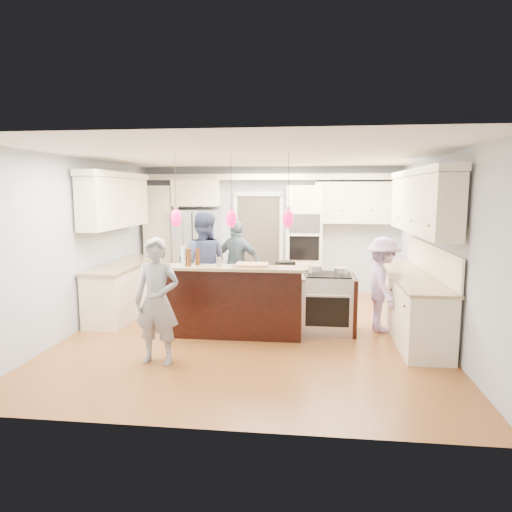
{
  "coord_description": "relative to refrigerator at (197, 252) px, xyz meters",
  "views": [
    {
      "loc": [
        0.84,
        -6.85,
        2.17
      ],
      "look_at": [
        0.0,
        0.35,
        1.15
      ],
      "focal_mm": 32.0,
      "sensor_mm": 36.0,
      "label": 1
    }
  ],
  "objects": [
    {
      "name": "left_cabinets",
      "position": [
        -0.89,
        -1.84,
        0.16
      ],
      "size": [
        0.64,
        2.3,
        2.51
      ],
      "color": "#FCEFCD",
      "rests_on": "ground"
    },
    {
      "name": "beer_bottle_b",
      "position": [
        0.7,
        -3.23,
        0.35
      ],
      "size": [
        0.07,
        0.07,
        0.25
      ],
      "primitive_type": "cylinder",
      "rotation": [
        0.0,
        0.0,
        -0.05
      ],
      "color": "#4D290D",
      "rests_on": "kitchen_island"
    },
    {
      "name": "floor_rug",
      "position": [
        3.95,
        -2.67,
        -0.89
      ],
      "size": [
        0.66,
        0.89,
        0.01
      ],
      "primitive_type": "cube",
      "rotation": [
        0.0,
        0.0,
        0.11
      ],
      "color": "#92724F",
      "rests_on": "ground"
    },
    {
      "name": "beer_bottle_c",
      "position": [
        0.63,
        -3.15,
        0.35
      ],
      "size": [
        0.07,
        0.07,
        0.26
      ],
      "primitive_type": "cylinder",
      "rotation": [
        0.0,
        0.0,
        0.05
      ],
      "color": "#4D290D",
      "rests_on": "kitchen_island"
    },
    {
      "name": "person_range_side",
      "position": [
        3.54,
        -2.35,
        -0.16
      ],
      "size": [
        0.63,
        1.0,
        1.49
      ],
      "primitive_type": "imported",
      "rotation": [
        0.0,
        0.0,
        1.66
      ],
      "color": "#B797CC",
      "rests_on": "ground"
    },
    {
      "name": "oven_column",
      "position": [
        2.3,
        0.03,
        0.25
      ],
      "size": [
        0.72,
        0.69,
        2.3
      ],
      "color": "#FCEFCD",
      "rests_on": "ground"
    },
    {
      "name": "right_counter_run",
      "position": [
        3.99,
        -2.34,
        0.16
      ],
      "size": [
        0.64,
        3.1,
        2.51
      ],
      "color": "#FCEFCD",
      "rests_on": "ground"
    },
    {
      "name": "pot_large",
      "position": [
        2.5,
        -2.48,
        0.08
      ],
      "size": [
        0.22,
        0.22,
        0.13
      ],
      "primitive_type": "cylinder",
      "color": "#B7B7BC",
      "rests_on": "island_range"
    },
    {
      "name": "pendant_lights",
      "position": [
        1.3,
        -3.15,
        0.9
      ],
      "size": [
        1.75,
        0.15,
        1.03
      ],
      "color": "black",
      "rests_on": "ground"
    },
    {
      "name": "cutting_board",
      "position": [
        1.59,
        -3.11,
        0.24
      ],
      "size": [
        0.47,
        0.34,
        0.04
      ],
      "primitive_type": "cube",
      "rotation": [
        0.0,
        0.0,
        0.03
      ],
      "color": "tan",
      "rests_on": "kitchen_island"
    },
    {
      "name": "kitchen_island",
      "position": [
        1.3,
        -2.57,
        -0.42
      ],
      "size": [
        2.1,
        1.46,
        1.12
      ],
      "color": "black",
      "rests_on": "ground"
    },
    {
      "name": "beer_bottle_a",
      "position": [
        0.79,
        -3.11,
        0.34
      ],
      "size": [
        0.06,
        0.06,
        0.24
      ],
      "primitive_type": "cylinder",
      "rotation": [
        0.0,
        0.0,
        -0.02
      ],
      "color": "#4D290D",
      "rests_on": "kitchen_island"
    },
    {
      "name": "water_bottle",
      "position": [
        0.61,
        -3.21,
        0.36
      ],
      "size": [
        0.09,
        0.09,
        0.29
      ],
      "primitive_type": "cylinder",
      "rotation": [
        0.0,
        0.0,
        -0.37
      ],
      "color": "silver",
      "rests_on": "kitchen_island"
    },
    {
      "name": "island_range",
      "position": [
        2.71,
        -2.49,
        -0.44
      ],
      "size": [
        0.82,
        0.71,
        0.92
      ],
      "color": "#B7B7BC",
      "rests_on": "ground"
    },
    {
      "name": "pot_small",
      "position": [
        2.89,
        -2.5,
        0.07
      ],
      "size": [
        0.21,
        0.21,
        0.1
      ],
      "primitive_type": "cylinder",
      "color": "#B7B7BC",
      "rests_on": "island_range"
    },
    {
      "name": "person_bar_end",
      "position": [
        0.5,
        -4.06,
        -0.09
      ],
      "size": [
        0.62,
        0.43,
        1.61
      ],
      "primitive_type": "imported",
      "rotation": [
        0.0,
        0.0,
        -0.08
      ],
      "color": "gray",
      "rests_on": "ground"
    },
    {
      "name": "back_upper_cabinets",
      "position": [
        0.8,
        0.12,
        0.77
      ],
      "size": [
        5.3,
        0.61,
        2.54
      ],
      "color": "#FCEFCD",
      "rests_on": "ground"
    },
    {
      "name": "refrigerator",
      "position": [
        0.0,
        0.0,
        0.0
      ],
      "size": [
        0.9,
        0.7,
        1.8
      ],
      "primitive_type": "cube",
      "color": "#B7B7BC",
      "rests_on": "ground"
    },
    {
      "name": "drink_can",
      "position": [
        1.12,
        -3.2,
        0.29
      ],
      "size": [
        0.08,
        0.08,
        0.13
      ],
      "primitive_type": "cylinder",
      "rotation": [
        0.0,
        0.0,
        0.07
      ],
      "color": "#B7B7BC",
      "rests_on": "kitchen_island"
    },
    {
      "name": "room_shell",
      "position": [
        1.55,
        -2.64,
        0.92
      ],
      "size": [
        5.54,
        6.04,
        2.72
      ],
      "color": "#B2BCC6",
      "rests_on": "ground"
    },
    {
      "name": "ground_plane",
      "position": [
        1.55,
        -2.64,
        -0.9
      ],
      "size": [
        6.0,
        6.0,
        0.0
      ],
      "primitive_type": "plane",
      "color": "#A8642E",
      "rests_on": "ground"
    },
    {
      "name": "person_far_right",
      "position": [
        1.05,
        -1.04,
        -0.08
      ],
      "size": [
        1.04,
        0.68,
        1.64
      ],
      "primitive_type": "imported",
      "rotation": [
        0.0,
        0.0,
        2.83
      ],
      "color": "slate",
      "rests_on": "ground"
    },
    {
      "name": "person_far_left",
      "position": [
        0.56,
        -1.79,
        0.01
      ],
      "size": [
        0.92,
        0.73,
        1.83
      ],
      "primitive_type": "imported",
      "rotation": [
        0.0,
        0.0,
        3.19
      ],
      "color": "navy",
      "rests_on": "ground"
    }
  ]
}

